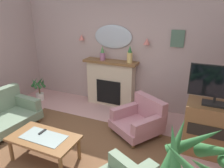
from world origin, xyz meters
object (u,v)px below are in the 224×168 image
mantel_vase_left (130,55)px  tv_remote (42,132)px  armchair_near_fireplace (140,119)px  wall_sconce_right (147,41)px  potted_plant_small_fern (39,89)px  tv_flatscreen (217,84)px  coffee_table (44,140)px  wall_sconce_left (81,37)px  tv_cabinet (209,128)px  mantel_vase_centre (103,54)px  fireplace (111,83)px  framed_picture (178,39)px  wall_mirror (113,37)px

mantel_vase_left → tv_remote: 2.54m
tv_remote → armchair_near_fireplace: bearing=46.3°
wall_sconce_right → potted_plant_small_fern: size_ratio=0.22×
tv_flatscreen → coffee_table: bearing=-151.4°
wall_sconce_left → tv_cabinet: size_ratio=0.16×
armchair_near_fireplace → tv_remote: bearing=-133.7°
tv_cabinet → tv_flatscreen: 0.80m
mantel_vase_centre → potted_plant_small_fern: bearing=-163.2°
fireplace → framed_picture: size_ratio=3.78×
tv_remote → tv_cabinet: 2.79m
mantel_vase_centre → wall_sconce_left: wall_sconce_left is taller
wall_sconce_right → potted_plant_small_fern: 3.09m
mantel_vase_centre → armchair_near_fireplace: 1.89m
fireplace → armchair_near_fireplace: 1.49m
wall_sconce_left → potted_plant_small_fern: (-1.02, -0.62, -1.34)m
wall_sconce_right → framed_picture: framed_picture is taller
armchair_near_fireplace → tv_cabinet: tv_cabinet is taller
mantel_vase_centre → wall_mirror: bearing=40.4°
mantel_vase_centre → potted_plant_small_fern: 2.00m
mantel_vase_centre → framed_picture: bearing=6.0°
framed_picture → potted_plant_small_fern: 3.72m
tv_remote → potted_plant_small_fern: 2.45m
wall_mirror → armchair_near_fireplace: (1.08, -1.13, -1.40)m
tv_cabinet → mantel_vase_left: bearing=150.1°
wall_mirror → coffee_table: bearing=-91.8°
mantel_vase_left → wall_sconce_left: wall_sconce_left is taller
wall_sconce_left → armchair_near_fireplace: size_ratio=0.12×
tv_cabinet → wall_sconce_left: bearing=159.8°
mantel_vase_left → tv_remote: bearing=-106.7°
wall_mirror → tv_flatscreen: (2.32, -1.24, -0.46)m
tv_cabinet → wall_sconce_right: bearing=141.6°
fireplace → potted_plant_small_fern: (-1.87, -0.53, -0.25)m
tv_flatscreen → potted_plant_small_fern: size_ratio=1.32×
mantel_vase_centre → tv_cabinet: 2.86m
tv_cabinet → tv_flatscreen: (0.00, -0.02, 0.80)m
wall_sconce_left → coffee_table: 2.91m
mantel_vase_centre → armchair_near_fireplace: bearing=-36.6°
mantel_vase_centre → tv_flatscreen: size_ratio=0.41×
framed_picture → coffee_table: 3.30m
wall_sconce_left → tv_remote: 2.77m
armchair_near_fireplace → potted_plant_small_fern: (-2.95, 0.45, 0.02)m
mantel_vase_left → tv_flatscreen: bearing=-30.4°
potted_plant_small_fern → tv_flatscreen: bearing=-7.7°
armchair_near_fireplace → potted_plant_small_fern: 2.98m
mantel_vase_centre → wall_sconce_right: wall_sconce_right is taller
fireplace → mantel_vase_left: mantel_vase_left is taller
wall_sconce_right → tv_remote: wall_sconce_right is taller
wall_mirror → tv_remote: bearing=-94.3°
tv_remote → tv_flatscreen: bearing=25.9°
wall_sconce_left → armchair_near_fireplace: bearing=-29.1°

